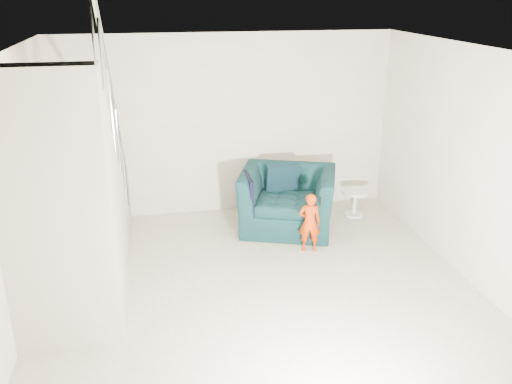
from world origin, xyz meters
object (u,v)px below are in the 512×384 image
(staircase, at_px, (73,218))
(armchair, at_px, (288,200))
(toddler, at_px, (310,222))
(side_table, at_px, (355,199))

(staircase, bearing_deg, armchair, 26.12)
(toddler, distance_m, side_table, 1.44)
(armchair, distance_m, side_table, 1.15)
(armchair, bearing_deg, side_table, 30.98)
(toddler, xyz_separation_m, side_table, (1.02, 1.01, -0.13))
(armchair, distance_m, toddler, 0.79)
(side_table, xyz_separation_m, staircase, (-3.86, -1.57, 0.67))
(armchair, height_order, staircase, staircase)
(toddler, bearing_deg, armchair, -71.49)
(side_table, distance_m, staircase, 4.23)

